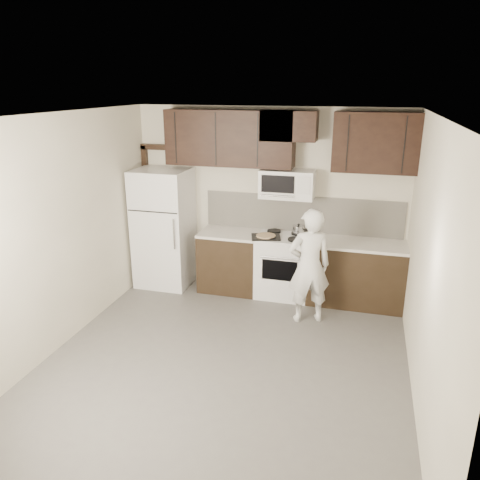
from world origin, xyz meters
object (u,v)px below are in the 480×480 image
at_px(refrigerator, 164,228).
at_px(microwave, 287,184).
at_px(stove, 283,265).
at_px(person, 309,266).

bearing_deg(refrigerator, microwave, 5.15).
xyz_separation_m(stove, person, (0.46, -0.70, 0.30)).
height_order(stove, person, person).
bearing_deg(microwave, person, -60.92).
xyz_separation_m(microwave, refrigerator, (-1.85, -0.17, -0.75)).
relative_size(microwave, refrigerator, 0.42).
bearing_deg(microwave, stove, -89.90).
distance_m(microwave, refrigerator, 2.00).
distance_m(microwave, person, 1.29).
bearing_deg(person, stove, -78.71).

